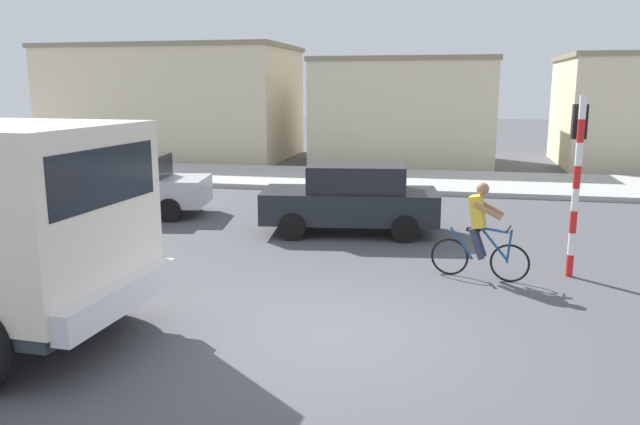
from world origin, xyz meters
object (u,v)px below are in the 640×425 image
(car_white_mid, at_px, (351,198))
(car_red_near, at_px, (129,184))
(traffic_light_pole, at_px, (577,161))
(cyclist, at_px, (480,231))

(car_white_mid, bearing_deg, car_red_near, 172.58)
(car_red_near, bearing_deg, traffic_light_pole, -17.22)
(cyclist, relative_size, traffic_light_pole, 0.54)
(traffic_light_pole, relative_size, car_red_near, 0.76)
(cyclist, height_order, car_red_near, cyclist)
(traffic_light_pole, bearing_deg, cyclist, -161.22)
(car_white_mid, bearing_deg, cyclist, -47.20)
(car_red_near, relative_size, car_white_mid, 1.01)
(cyclist, xyz_separation_m, car_white_mid, (-2.78, 3.00, -0.05))
(cyclist, height_order, traffic_light_pole, traffic_light_pole)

